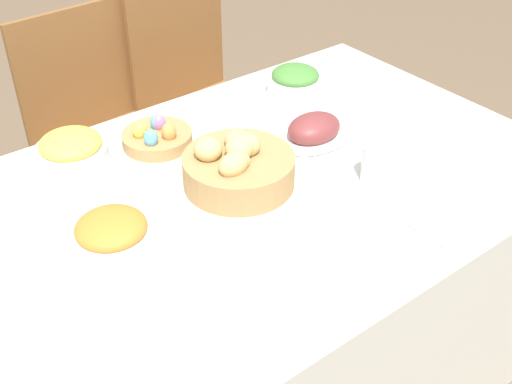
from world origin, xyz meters
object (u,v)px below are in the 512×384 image
object	(u,v)px
pineapple_bowl	(72,153)
drinking_cup	(377,164)
green_salad_bowl	(295,81)
chair_far_center	(101,134)
egg_basket	(157,137)
fork	(304,288)
butter_dish	(216,262)
spoon	(413,226)
knife	(404,231)
chair_far_right	(201,100)
bread_basket	(238,167)
dinner_plate	(356,257)
carrot_bowl	(112,234)
ham_platter	(314,130)

from	to	relation	value
pineapple_bowl	drinking_cup	world-z (taller)	pineapple_bowl
green_salad_bowl	drinking_cup	bearing A→B (deg)	-107.26
chair_far_center	egg_basket	size ratio (longest dim) A/B	4.80
pineapple_bowl	fork	bearing A→B (deg)	-75.32
fork	butter_dish	size ratio (longest dim) A/B	1.74
spoon	drinking_cup	bearing A→B (deg)	70.70
knife	chair_far_right	bearing A→B (deg)	78.28
bread_basket	knife	size ratio (longest dim) A/B	1.39
chair_far_right	bread_basket	world-z (taller)	chair_far_right
egg_basket	dinner_plate	size ratio (longest dim) A/B	0.78
bread_basket	drinking_cup	distance (m)	0.33
green_salad_bowl	fork	xyz separation A→B (m)	(-0.53, -0.66, -0.04)
dinner_plate	knife	size ratio (longest dim) A/B	1.24
bread_basket	butter_dish	world-z (taller)	bread_basket
egg_basket	carrot_bowl	xyz separation A→B (m)	(-0.29, -0.31, 0.01)
bread_basket	spoon	distance (m)	0.43
pineapple_bowl	dinner_plate	xyz separation A→B (m)	(0.32, -0.67, -0.04)
chair_far_right	green_salad_bowl	size ratio (longest dim) A/B	5.33
ham_platter	chair_far_center	bearing A→B (deg)	111.08
chair_far_right	dinner_plate	bearing A→B (deg)	-113.63
dinner_plate	spoon	xyz separation A→B (m)	(0.17, 0.00, -0.00)
knife	drinking_cup	world-z (taller)	drinking_cup
chair_far_center	fork	world-z (taller)	chair_far_center
dinner_plate	carrot_bowl	bearing A→B (deg)	138.75
carrot_bowl	fork	xyz separation A→B (m)	(0.24, -0.34, -0.04)
bread_basket	spoon	xyz separation A→B (m)	(0.21, -0.37, -0.05)
bread_basket	pineapple_bowl	bearing A→B (deg)	133.35
egg_basket	drinking_cup	distance (m)	0.58
bread_basket	fork	distance (m)	0.39
pineapple_bowl	spoon	size ratio (longest dim) A/B	0.93
dinner_plate	ham_platter	bearing A→B (deg)	58.87
egg_basket	pineapple_bowl	bearing A→B (deg)	173.51
drinking_cup	butter_dish	bearing A→B (deg)	-177.25
bread_basket	pineapple_bowl	xyz separation A→B (m)	(-0.29, 0.30, -0.00)
green_salad_bowl	drinking_cup	xyz separation A→B (m)	(-0.15, -0.48, 0.01)
carrot_bowl	spoon	world-z (taller)	carrot_bowl
pineapple_bowl	fork	distance (m)	0.70
carrot_bowl	knife	size ratio (longest dim) A/B	0.92
chair_far_right	butter_dish	bearing A→B (deg)	-127.36
pineapple_bowl	knife	bearing A→B (deg)	-55.34
chair_far_center	ham_platter	bearing A→B (deg)	-72.87
bread_basket	egg_basket	world-z (taller)	bread_basket
ham_platter	drinking_cup	size ratio (longest dim) A/B	2.49
carrot_bowl	knife	xyz separation A→B (m)	(0.53, -0.34, -0.04)
pineapple_bowl	spoon	xyz separation A→B (m)	(0.50, -0.67, -0.05)
ham_platter	green_salad_bowl	world-z (taller)	green_salad_bowl
dinner_plate	spoon	world-z (taller)	dinner_plate
chair_far_center	ham_platter	world-z (taller)	chair_far_center
drinking_cup	green_salad_bowl	bearing A→B (deg)	72.74
drinking_cup	fork	bearing A→B (deg)	-154.99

